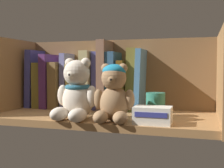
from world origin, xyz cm
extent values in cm
cube|color=#9E7042|center=(0.00, 0.00, 1.00)|extent=(65.79, 30.15, 2.00)
cube|color=brown|center=(0.00, 15.68, 13.04)|extent=(68.19, 1.20, 26.08)
cube|color=#9E7042|center=(-33.69, 0.00, 13.04)|extent=(1.60, 32.55, 26.08)
cube|color=#9E7042|center=(33.69, 0.00, 13.04)|extent=(1.60, 32.55, 26.08)
cube|color=#3F4299|center=(-30.24, 11.59, 12.32)|extent=(3.00, 13.32, 20.70)
cube|color=olive|center=(-27.17, 11.59, 10.05)|extent=(3.03, 13.12, 16.09)
cube|color=#532966|center=(-23.96, 11.59, 11.51)|extent=(2.58, 14.77, 19.02)
cube|color=brown|center=(-20.65, 11.59, 10.13)|extent=(3.23, 13.58, 16.27)
cube|color=#7173B3|center=(-17.61, 11.59, 11.66)|extent=(2.03, 9.82, 19.33)
cube|color=tan|center=(-15.30, 11.59, 9.76)|extent=(2.32, 10.30, 15.56)
cube|color=#9D8E3F|center=(-12.48, 11.59, 10.04)|extent=(3.19, 9.79, 16.11)
cube|color=tan|center=(-8.96, 11.59, 12.00)|extent=(3.46, 13.12, 20.05)
cube|color=#404383|center=(-5.82, 11.59, 11.85)|extent=(2.29, 9.41, 19.70)
cube|color=brown|center=(-2.90, 11.59, 13.69)|extent=(2.73, 14.30, 23.37)
cube|color=#2C5376|center=(0.42, 11.59, 11.74)|extent=(3.24, 13.42, 19.50)
cube|color=brown|center=(3.42, 11.59, 10.29)|extent=(2.08, 13.83, 16.58)
cube|color=brown|center=(6.40, 11.59, 12.34)|extent=(3.55, 9.05, 20.75)
cube|color=teal|center=(9.22, 11.59, 12.12)|extent=(2.50, 14.40, 20.30)
ellipsoid|color=beige|center=(-4.56, -9.06, 7.14)|extent=(8.74, 8.02, 10.29)
sphere|color=beige|center=(-4.62, -9.57, 14.71)|extent=(7.31, 7.31, 7.31)
sphere|color=beige|center=(-7.10, -8.76, 17.56)|extent=(2.74, 2.74, 2.74)
sphere|color=beige|center=(-2.02, -9.36, 17.56)|extent=(2.74, 2.74, 2.74)
sphere|color=beige|center=(-4.92, -12.15, 14.27)|extent=(2.74, 2.74, 2.74)
sphere|color=black|center=(-5.04, -13.10, 14.34)|extent=(0.96, 0.96, 0.96)
ellipsoid|color=beige|center=(-7.94, -13.58, 3.83)|extent=(4.89, 7.29, 3.66)
ellipsoid|color=beige|center=(-2.32, -14.24, 3.83)|extent=(4.89, 7.29, 3.66)
ellipsoid|color=beige|center=(-9.22, -9.03, 8.43)|extent=(3.30, 3.30, 5.94)
ellipsoid|color=beige|center=(-0.02, -10.11, 8.43)|extent=(3.30, 3.30, 5.94)
torus|color=#2A657E|center=(-4.56, -9.06, 10.85)|extent=(7.02, 7.02, 1.32)
ellipsoid|color=#93704C|center=(6.21, -9.53, 6.67)|extent=(7.93, 7.28, 9.33)
sphere|color=#93704C|center=(6.25, -10.00, 13.53)|extent=(6.64, 6.64, 6.64)
sphere|color=#93704C|center=(3.90, -9.70, 16.12)|extent=(2.49, 2.49, 2.49)
sphere|color=#93704C|center=(8.53, -9.36, 16.12)|extent=(2.49, 2.49, 2.49)
sphere|color=#9B754E|center=(6.42, -12.34, 13.13)|extent=(2.49, 2.49, 2.49)
sphere|color=black|center=(6.48, -13.21, 13.20)|extent=(0.87, 0.87, 0.87)
ellipsoid|color=#93704C|center=(3.98, -14.14, 3.66)|extent=(4.18, 6.48, 3.32)
ellipsoid|color=#93704C|center=(9.10, -13.76, 3.66)|extent=(4.18, 6.48, 3.32)
ellipsoid|color=#93704C|center=(2.06, -10.30, 7.83)|extent=(2.89, 2.89, 5.39)
ellipsoid|color=#93704C|center=(10.44, -9.69, 7.83)|extent=(2.89, 2.89, 5.39)
ellipsoid|color=teal|center=(6.21, -9.53, 15.36)|extent=(6.30, 6.30, 3.65)
cylinder|color=#2D7A66|center=(15.64, 0.89, 5.49)|extent=(5.61, 5.61, 6.99)
cube|color=silver|center=(16.79, -10.91, 4.22)|extent=(9.36, 6.18, 4.43)
cube|color=#33388C|center=(16.79, -14.07, 4.77)|extent=(7.96, 0.16, 1.24)
camera|label=1|loc=(28.60, -83.26, 15.86)|focal=46.59mm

